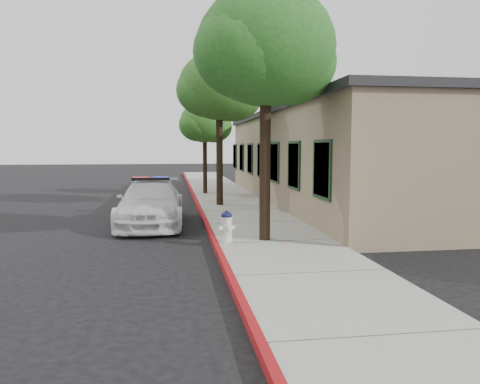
% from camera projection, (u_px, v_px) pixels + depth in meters
% --- Properties ---
extents(ground, '(120.00, 120.00, 0.00)m').
position_uv_depth(ground, '(214.00, 249.00, 11.57)').
color(ground, black).
rests_on(ground, ground).
extents(sidewalk, '(3.20, 60.00, 0.15)m').
position_uv_depth(sidewalk, '(254.00, 225.00, 14.75)').
color(sidewalk, gray).
rests_on(sidewalk, ground).
extents(red_curb, '(0.14, 60.00, 0.16)m').
position_uv_depth(red_curb, '(207.00, 226.00, 14.52)').
color(red_curb, maroon).
rests_on(red_curb, ground).
extents(clapboard_building, '(7.30, 20.89, 4.24)m').
position_uv_depth(clapboard_building, '(339.00, 157.00, 21.20)').
color(clapboard_building, '#897059').
rests_on(clapboard_building, ground).
extents(police_car, '(2.18, 5.12, 1.59)m').
position_uv_depth(police_car, '(151.00, 203.00, 15.05)').
color(police_car, silver).
rests_on(police_car, ground).
extents(fire_hydrant, '(0.46, 0.40, 0.80)m').
position_uv_depth(fire_hydrant, '(227.00, 226.00, 11.69)').
color(fire_hydrant, silver).
rests_on(fire_hydrant, sidewalk).
extents(street_tree_near, '(3.76, 3.53, 6.46)m').
position_uv_depth(street_tree_near, '(266.00, 52.00, 11.51)').
color(street_tree_near, black).
rests_on(street_tree_near, sidewalk).
extents(street_tree_mid, '(3.64, 3.34, 6.37)m').
position_uv_depth(street_tree_mid, '(220.00, 89.00, 18.80)').
color(street_tree_mid, black).
rests_on(street_tree_mid, sidewalk).
extents(street_tree_far, '(2.78, 2.55, 4.83)m').
position_uv_depth(street_tree_far, '(205.00, 124.00, 23.67)').
color(street_tree_far, black).
rests_on(street_tree_far, sidewalk).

